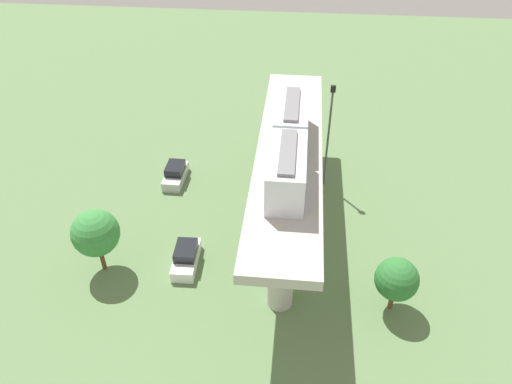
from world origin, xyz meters
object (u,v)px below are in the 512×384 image
object	(u,v)px
tree_mid_lot	(95,233)
signal_post	(329,133)
parked_car_white	(186,257)
parked_car_silver	(175,174)
tree_near_viaduct	(397,279)
train	(289,144)

from	to	relation	value
tree_mid_lot	signal_post	bearing A→B (deg)	37.14
parked_car_white	parked_car_silver	bearing A→B (deg)	105.52
parked_car_white	tree_mid_lot	bearing A→B (deg)	-171.96
tree_mid_lot	tree_near_viaduct	bearing A→B (deg)	-4.37
signal_post	parked_car_white	bearing A→B (deg)	-132.39
signal_post	tree_mid_lot	bearing A→B (deg)	-142.86
parked_car_silver	signal_post	bearing A→B (deg)	4.17
tree_mid_lot	train	bearing A→B (deg)	19.77
parked_car_white	parked_car_silver	distance (m)	11.78
signal_post	parked_car_silver	bearing A→B (deg)	-176.17
tree_near_viaduct	tree_mid_lot	xyz separation A→B (m)	(-22.40, 1.71, 0.79)
tree_mid_lot	signal_post	distance (m)	22.22
parked_car_silver	tree_mid_lot	bearing A→B (deg)	-103.09
parked_car_silver	signal_post	size ratio (longest dim) A/B	0.40
tree_near_viaduct	tree_mid_lot	world-z (taller)	tree_mid_lot
tree_mid_lot	parked_car_silver	bearing A→B (deg)	76.56
tree_near_viaduct	tree_mid_lot	size ratio (longest dim) A/B	0.81
signal_post	tree_near_viaduct	bearing A→B (deg)	-72.48
tree_near_viaduct	tree_mid_lot	distance (m)	22.48
parked_car_silver	tree_near_viaduct	world-z (taller)	tree_near_viaduct
parked_car_white	signal_post	bearing A→B (deg)	45.69
parked_car_silver	signal_post	xyz separation A→B (m)	(14.68, 0.98, 5.02)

